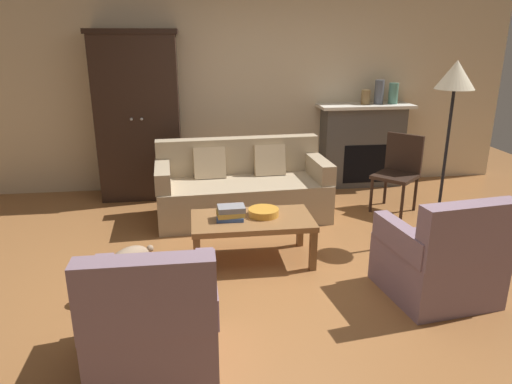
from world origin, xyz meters
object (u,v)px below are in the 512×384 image
at_px(book_stack, 231,213).
at_px(armchair_near_right, 440,260).
at_px(mantel_vase_bronze, 366,97).
at_px(mantel_vase_jade, 393,93).
at_px(couch, 242,189).
at_px(armoire, 139,116).
at_px(dog, 126,262).
at_px(floor_lamp, 454,86).
at_px(armchair_near_left, 154,323).
at_px(fruit_bowl, 264,212).
at_px(coffee_table, 252,224).
at_px(side_chair_wooden, 399,168).
at_px(mantel_vase_slate, 379,92).
at_px(fireplace, 362,145).

distance_m(book_stack, armchair_near_right, 1.80).
distance_m(mantel_vase_bronze, mantel_vase_jade, 0.38).
bearing_deg(couch, armoire, 142.71).
bearing_deg(armoire, dog, -88.31).
distance_m(floor_lamp, dog, 3.31).
xyz_separation_m(armchair_near_left, dog, (-0.30, 1.01, -0.07)).
relative_size(mantel_vase_jade, floor_lamp, 0.15).
bearing_deg(book_stack, dog, -156.32).
bearing_deg(fruit_bowl, book_stack, -169.99).
relative_size(armchair_near_right, dog, 1.90).
height_order(armoire, couch, armoire).
bearing_deg(mantel_vase_jade, coffee_table, -135.60).
distance_m(armoire, mantel_vase_jade, 3.34).
distance_m(fruit_bowl, floor_lamp, 2.11).
distance_m(book_stack, floor_lamp, 2.36).
bearing_deg(armoire, side_chair_wooden, -17.24).
bearing_deg(mantel_vase_slate, book_stack, -135.45).
relative_size(mantel_vase_jade, armchair_near_right, 0.31).
bearing_deg(side_chair_wooden, mantel_vase_jade, 74.02).
bearing_deg(fruit_bowl, floor_lamp, 4.34).
distance_m(armchair_near_left, armchair_near_right, 2.25).
bearing_deg(armoire, coffee_table, -60.69).
height_order(armchair_near_left, floor_lamp, floor_lamp).
bearing_deg(mantel_vase_slate, couch, -153.52).
bearing_deg(mantel_vase_bronze, book_stack, -132.97).
bearing_deg(mantel_vase_jade, armchair_near_left, -129.98).
bearing_deg(dog, coffee_table, 20.10).
bearing_deg(armoire, floor_lamp, -31.56).
xyz_separation_m(fireplace, coffee_table, (-1.79, -2.14, -0.20)).
xyz_separation_m(fireplace, side_chair_wooden, (0.09, -1.02, -0.06)).
bearing_deg(armchair_near_right, floor_lamp, 63.06).
xyz_separation_m(fruit_bowl, mantel_vase_bronze, (1.68, 2.08, 0.76)).
bearing_deg(mantel_vase_jade, mantel_vase_slate, 180.00).
relative_size(armchair_near_left, floor_lamp, 0.49).
xyz_separation_m(fruit_bowl, mantel_vase_slate, (1.86, 2.08, 0.82)).
height_order(coffee_table, armchair_near_left, armchair_near_left).
bearing_deg(fruit_bowl, fireplace, 51.30).
bearing_deg(floor_lamp, fireplace, 93.35).
relative_size(mantel_vase_bronze, dog, 0.41).
height_order(mantel_vase_slate, side_chair_wooden, mantel_vase_slate).
xyz_separation_m(fireplace, dog, (-2.88, -2.54, -0.32)).
distance_m(mantel_vase_slate, armchair_near_left, 4.58).
relative_size(couch, coffee_table, 1.78).
bearing_deg(armchair_near_right, armoire, 131.28).
bearing_deg(dog, armchair_near_right, -10.03).
height_order(book_stack, dog, book_stack).
height_order(couch, floor_lamp, floor_lamp).
bearing_deg(floor_lamp, dog, -169.01).
distance_m(coffee_table, armchair_near_left, 1.61).
distance_m(armchair_near_right, dog, 2.51).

